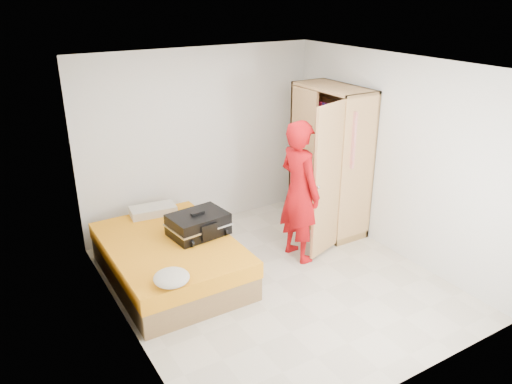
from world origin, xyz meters
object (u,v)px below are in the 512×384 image
bed (171,260)px  person (299,192)px  suitcase (198,224)px  wardrobe (329,165)px  round_cushion (171,278)px

bed → person: size_ratio=1.09×
bed → suitcase: suitcase is taller
person → suitcase: (-1.26, 0.36, -0.30)m
bed → suitcase: size_ratio=2.69×
wardrobe → person: wardrobe is taller
bed → wardrobe: size_ratio=0.96×
wardrobe → person: 0.97m
suitcase → person: bearing=-22.3°
wardrobe → suitcase: (-2.11, -0.10, -0.36)m
person → suitcase: size_ratio=2.48×
person → round_cushion: size_ratio=4.95×
round_cushion → wardrobe: bearing=19.0°
suitcase → bed: bearing=172.2°
round_cushion → bed: bearing=69.6°
bed → round_cushion: (-0.33, -0.88, 0.32)m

